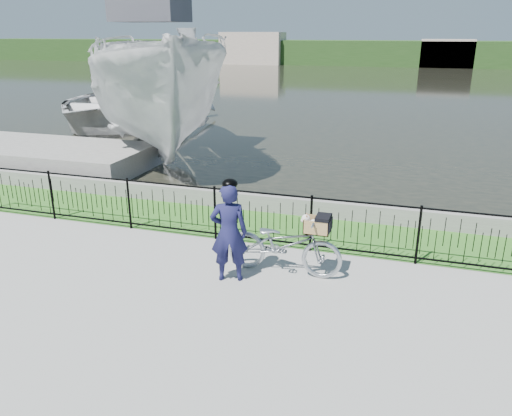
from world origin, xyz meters
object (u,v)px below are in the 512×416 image
(dock, at_px, (3,152))
(boat_near, at_px, (155,92))
(boat_far, at_px, (123,102))
(cyclist, at_px, (229,231))
(bicycle_rig, at_px, (284,244))

(dock, height_order, boat_near, boat_near)
(boat_near, xyz_separation_m, boat_far, (-4.52, 5.18, -1.17))
(boat_near, bearing_deg, cyclist, -55.21)
(bicycle_rig, distance_m, boat_near, 9.85)
(bicycle_rig, height_order, cyclist, cyclist)
(cyclist, relative_size, boat_far, 0.18)
(dock, bearing_deg, cyclist, -29.04)
(dock, xyz_separation_m, boat_near, (4.41, 2.40, 1.83))
(bicycle_rig, xyz_separation_m, boat_near, (-6.33, 7.37, 1.62))
(cyclist, bearing_deg, bicycle_rig, 32.00)
(dock, relative_size, cyclist, 5.50)
(dock, xyz_separation_m, bicycle_rig, (10.74, -4.97, 0.21))
(bicycle_rig, xyz_separation_m, cyclist, (-0.84, -0.53, 0.34))
(dock, relative_size, boat_far, 0.97)
(dock, bearing_deg, boat_near, 28.60)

